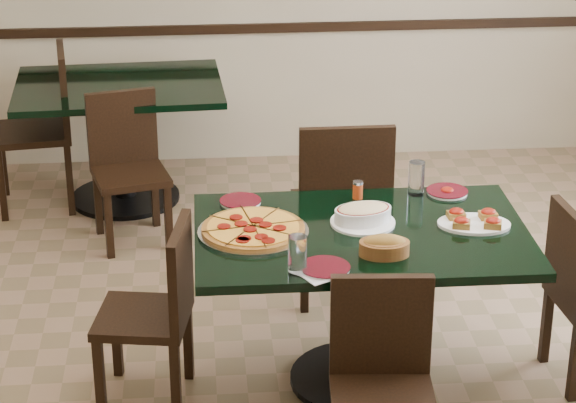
{
  "coord_description": "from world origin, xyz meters",
  "views": [
    {
      "loc": [
        -0.46,
        -4.39,
        2.77
      ],
      "look_at": [
        -0.09,
        0.0,
        0.86
      ],
      "focal_mm": 70.0,
      "sensor_mm": 36.0,
      "label": 1
    }
  ],
  "objects": [
    {
      "name": "floor",
      "position": [
        0.0,
        0.0,
        0.0
      ],
      "size": [
        5.5,
        5.5,
        0.0
      ],
      "primitive_type": "plane",
      "color": "#84664C",
      "rests_on": "ground"
    },
    {
      "name": "room_shell",
      "position": [
        1.02,
        1.73,
        1.17
      ],
      "size": [
        5.5,
        5.5,
        5.5
      ],
      "color": "white",
      "rests_on": "floor"
    },
    {
      "name": "main_table",
      "position": [
        0.22,
        -0.09,
        0.57
      ],
      "size": [
        1.43,
        0.92,
        0.75
      ],
      "rotation": [
        0.0,
        0.0,
        -0.0
      ],
      "color": "black",
      "rests_on": "floor"
    },
    {
      "name": "back_table",
      "position": [
        -0.92,
        2.09,
        0.52
      ],
      "size": [
        1.27,
        0.95,
        0.75
      ],
      "rotation": [
        0.0,
        0.0,
        0.05
      ],
      "color": "black",
      "rests_on": "floor"
    },
    {
      "name": "chair_far",
      "position": [
        0.24,
        0.68,
        0.56
      ],
      "size": [
        0.46,
        0.46,
        0.98
      ],
      "rotation": [
        0.0,
        0.0,
        3.15
      ],
      "color": "black",
      "rests_on": "floor"
    },
    {
      "name": "chair_near",
      "position": [
        0.21,
        -0.78,
        0.47
      ],
      "size": [
        0.42,
        0.42,
        0.84
      ],
      "rotation": [
        0.0,
        0.0,
        -0.08
      ],
      "color": "black",
      "rests_on": "floor"
    },
    {
      "name": "chair_left",
      "position": [
        -0.65,
        -0.15,
        0.46
      ],
      "size": [
        0.45,
        0.45,
        0.83
      ],
      "rotation": [
        0.0,
        0.0,
        -1.74
      ],
      "color": "black",
      "rests_on": "floor"
    },
    {
      "name": "back_chair_near",
      "position": [
        -0.86,
        1.55,
        0.47
      ],
      "size": [
        0.48,
        0.48,
        0.85
      ],
      "rotation": [
        0.0,
        0.0,
        0.25
      ],
      "color": "black",
      "rests_on": "floor"
    },
    {
      "name": "back_chair_left",
      "position": [
        -1.36,
        2.06,
        0.55
      ],
      "size": [
        0.51,
        0.51,
        0.98
      ],
      "rotation": [
        0.0,
        0.0,
        -1.44
      ],
      "color": "black",
      "rests_on": "floor"
    },
    {
      "name": "pepperoni_pizza",
      "position": [
        -0.24,
        -0.08,
        0.77
      ],
      "size": [
        0.47,
        0.47,
        0.04
      ],
      "rotation": [
        0.0,
        0.0,
        0.19
      ],
      "color": "silver",
      "rests_on": "main_table"
    },
    {
      "name": "lasagna_casserole",
      "position": [
        0.24,
        -0.02,
        0.8
      ],
      "size": [
        0.28,
        0.28,
        0.09
      ],
      "rotation": [
        0.0,
        0.0,
        0.22
      ],
      "color": "white",
      "rests_on": "main_table"
    },
    {
      "name": "bread_basket",
      "position": [
        0.28,
        -0.33,
        0.79
      ],
      "size": [
        0.21,
        0.15,
        0.09
      ],
      "rotation": [
        0.0,
        0.0,
        -0.05
      ],
      "color": "brown",
      "rests_on": "main_table"
    },
    {
      "name": "bruschetta_platter",
      "position": [
        0.71,
        -0.08,
        0.77
      ],
      "size": [
        0.34,
        0.26,
        0.05
      ],
      "rotation": [
        0.0,
        0.0,
        -0.14
      ],
      "color": "white",
      "rests_on": "main_table"
    },
    {
      "name": "side_plate_near",
      "position": [
        0.02,
        -0.44,
        0.76
      ],
      "size": [
        0.2,
        0.2,
        0.02
      ],
      "rotation": [
        0.0,
        0.0,
        -0.26
      ],
      "color": "white",
      "rests_on": "main_table"
    },
    {
      "name": "side_plate_far_r",
      "position": [
        0.67,
        0.28,
        0.76
      ],
      "size": [
        0.19,
        0.19,
        0.03
      ],
      "rotation": [
        0.0,
        0.0,
        -0.03
      ],
      "color": "white",
      "rests_on": "main_table"
    },
    {
      "name": "side_plate_far_l",
      "position": [
        -0.28,
        0.25,
        0.76
      ],
      "size": [
        0.19,
        0.19,
        0.02
      ],
      "rotation": [
        0.0,
        0.0,
        -0.31
      ],
      "color": "white",
      "rests_on": "main_table"
    },
    {
      "name": "napkin_setting",
      "position": [
        0.0,
        -0.47,
        0.75
      ],
      "size": [
        0.22,
        0.22,
        0.01
      ],
      "rotation": [
        0.0,
        0.0,
        0.51
      ],
      "color": "silver",
      "rests_on": "main_table"
    },
    {
      "name": "water_glass_a",
      "position": [
        0.53,
        0.28,
        0.83
      ],
      "size": [
        0.07,
        0.07,
        0.16
      ],
      "primitive_type": "cylinder",
      "color": "white",
      "rests_on": "main_table"
    },
    {
      "name": "water_glass_b",
      "position": [
        -0.09,
        -0.46,
        0.83
      ],
      "size": [
        0.07,
        0.07,
        0.16
      ],
      "primitive_type": "cylinder",
      "color": "white",
      "rests_on": "main_table"
    },
    {
      "name": "pepper_shaker",
      "position": [
        0.25,
        0.26,
        0.79
      ],
      "size": [
        0.05,
        0.05,
        0.08
      ],
      "color": "#C74415",
      "rests_on": "main_table"
    }
  ]
}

